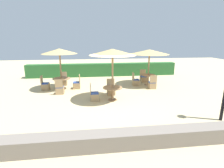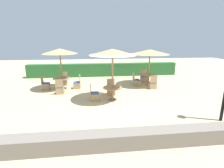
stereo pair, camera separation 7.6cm
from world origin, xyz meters
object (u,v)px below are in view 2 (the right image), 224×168
(patio_chair_center_north, at_px, (111,90))
(patio_chair_back_right_north, at_px, (144,79))
(patio_chair_back_left_west, at_px, (46,86))
(patio_chair_back_left_east, at_px, (77,85))
(round_table_back_right, at_px, (149,77))
(patio_chair_back_left_north, at_px, (64,81))
(patio_chair_back_right_south, at_px, (152,85))
(parasol_back_right, at_px, (150,52))
(patio_chair_back_left_south, at_px, (60,90))
(patio_chair_center_west, at_px, (94,96))
(round_table_back_left, at_px, (62,80))
(parasol_center, at_px, (113,52))
(round_table_center, at_px, (113,90))
(parasol_back_left, at_px, (60,51))
(patio_chair_back_right_west, at_px, (136,82))

(patio_chair_center_north, height_order, patio_chair_back_right_north, same)
(patio_chair_back_left_west, bearing_deg, patio_chair_back_left_east, 90.63)
(patio_chair_back_left_west, distance_m, round_table_back_right, 7.06)
(patio_chair_back_right_north, bearing_deg, patio_chair_back_left_north, 2.48)
(patio_chair_back_left_west, distance_m, patio_chair_back_right_south, 7.03)
(round_table_back_right, bearing_deg, patio_chair_center_north, -146.71)
(patio_chair_back_left_west, xyz_separation_m, parasol_back_right, (7.04, 0.35, 2.08))
(patio_chair_back_left_south, height_order, patio_chair_back_right_north, same)
(patio_chair_center_west, distance_m, patio_chair_back_left_north, 4.07)
(patio_chair_back_left_east, height_order, patio_chair_back_left_north, same)
(patio_chair_back_left_west, bearing_deg, patio_chair_back_right_south, 85.01)
(patio_chair_back_left_north, height_order, patio_chair_back_right_south, same)
(round_table_back_left, height_order, patio_chair_back_right_south, patio_chair_back_right_south)
(patio_chair_center_north, bearing_deg, patio_chair_back_left_east, -37.07)
(parasol_center, xyz_separation_m, patio_chair_back_right_north, (2.88, 3.80, -2.31))
(patio_chair_center_west, relative_size, round_table_back_right, 0.92)
(patio_chair_center_west, bearing_deg, round_table_center, 87.51)
(round_table_back_left, height_order, patio_chair_back_left_west, patio_chair_back_left_west)
(patio_chair_back_right_north, height_order, patio_chair_back_right_south, same)
(patio_chair_center_north, height_order, parasol_back_right, parasol_back_right)
(patio_chair_back_left_east, xyz_separation_m, patio_chair_back_left_north, (-1.00, 1.01, 0.00))
(patio_chair_center_west, relative_size, patio_chair_back_right_south, 1.00)
(patio_chair_back_left_north, distance_m, patio_chair_back_right_north, 5.96)
(parasol_back_left, distance_m, patio_chair_back_left_south, 2.43)
(patio_chair_center_west, distance_m, parasol_back_left, 3.89)
(round_table_back_left, height_order, patio_chair_back_left_south, patio_chair_back_left_south)
(round_table_back_left, bearing_deg, parasol_back_left, 45.00)
(patio_chair_back_left_south, height_order, patio_chair_back_left_east, same)
(parasol_back_left, relative_size, patio_chair_back_left_west, 2.84)
(round_table_center, relative_size, patio_chair_back_right_north, 1.11)
(parasol_back_left, height_order, patio_chair_back_left_east, parasol_back_left)
(parasol_back_right, height_order, patio_chair_back_right_north, parasol_back_right)
(parasol_back_right, bearing_deg, patio_chair_back_right_south, -91.88)
(round_table_back_left, distance_m, patio_chair_back_left_north, 1.08)
(patio_chair_back_left_west, xyz_separation_m, round_table_back_right, (7.04, 0.35, 0.31))
(patio_chair_center_north, distance_m, parasol_back_left, 4.09)
(patio_chair_back_left_north, bearing_deg, round_table_back_left, 91.90)
(patio_chair_center_west, bearing_deg, parasol_back_right, 125.66)
(round_table_center, xyz_separation_m, patio_chair_back_left_north, (-3.07, 3.54, -0.30))
(parasol_back_right, bearing_deg, patio_chair_back_left_east, -176.30)
(patio_chair_center_west, xyz_separation_m, round_table_back_left, (-2.06, 2.47, 0.33))
(patio_chair_center_north, xyz_separation_m, patio_chair_center_west, (-1.01, -0.90, 0.00))
(patio_chair_back_left_south, height_order, patio_chair_back_left_north, same)
(patio_chair_back_left_south, relative_size, patio_chair_back_left_east, 1.00)
(parasol_back_left, xyz_separation_m, patio_chair_back_right_north, (5.92, 1.29, -2.20))
(parasol_center, height_order, parasol_back_right, parasol_center)
(round_table_back_right, bearing_deg, patio_chair_back_right_south, -91.88)
(round_table_back_right, height_order, patio_chair_back_right_west, patio_chair_back_right_west)
(patio_chair_back_right_north, bearing_deg, patio_chair_back_left_east, 14.36)
(parasol_center, xyz_separation_m, round_table_back_left, (-3.04, 2.51, -1.98))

